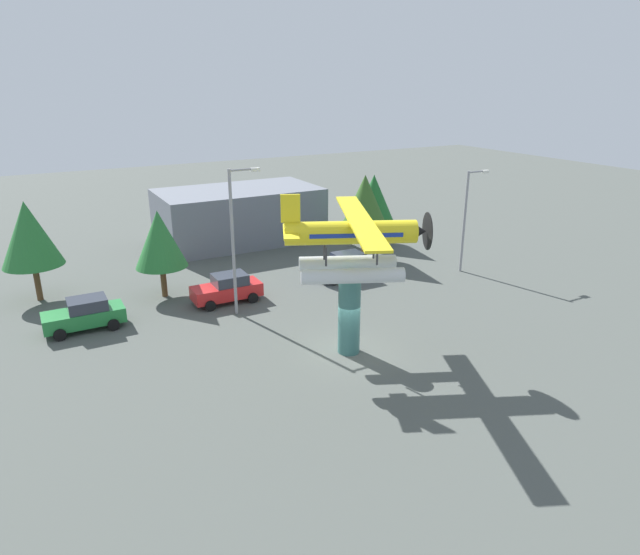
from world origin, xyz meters
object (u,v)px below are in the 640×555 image
object	(u,v)px
car_near_green	(85,314)
car_mid_red	(227,288)
streetlight_primary	(236,233)
storefront_building	(239,215)
tree_far_east	(374,199)
car_far_blue	(346,266)
tree_west	(29,234)
floatplane_monument	(353,242)
display_pedestal	(349,315)
tree_center_back	(365,202)
streetlight_secondary	(467,213)
tree_east	(160,239)

from	to	relation	value
car_near_green	car_mid_red	world-z (taller)	same
car_near_green	streetlight_primary	distance (m)	9.30
storefront_building	tree_far_east	world-z (taller)	tree_far_east
car_far_blue	tree_west	bearing A→B (deg)	-16.57
streetlight_primary	tree_far_east	xyz separation A→B (m)	(15.01, 8.51, -1.04)
floatplane_monument	car_near_green	world-z (taller)	floatplane_monument
display_pedestal	storefront_building	world-z (taller)	storefront_building
tree_center_back	car_near_green	bearing A→B (deg)	-171.04
display_pedestal	tree_west	bearing A→B (deg)	130.88
floatplane_monument	streetlight_primary	world-z (taller)	streetlight_primary
car_far_blue	streetlight_secondary	distance (m)	9.23
display_pedestal	floatplane_monument	distance (m)	3.69
storefront_building	tree_west	distance (m)	17.34
streetlight_primary	tree_far_east	bearing A→B (deg)	29.56
streetlight_primary	tree_west	bearing A→B (deg)	142.08
display_pedestal	tree_east	world-z (taller)	tree_east
storefront_building	streetlight_secondary	bearing A→B (deg)	-53.48
car_mid_red	streetlight_secondary	distance (m)	17.32
car_far_blue	tree_east	xyz separation A→B (m)	(-11.83, 2.52, 2.85)
car_far_blue	tree_center_back	size ratio (longest dim) A/B	0.65
car_near_green	tree_far_east	size ratio (longest dim) A/B	0.73
car_far_blue	streetlight_primary	xyz separation A→B (m)	(-8.66, -2.31, 3.98)
storefront_building	car_far_blue	bearing A→B (deg)	-76.46
streetlight_primary	tree_east	bearing A→B (deg)	123.26
car_near_green	streetlight_primary	size ratio (longest dim) A/B	0.50
car_mid_red	tree_far_east	world-z (taller)	tree_far_east
car_near_green	storefront_building	size ratio (longest dim) A/B	0.32
display_pedestal	storefront_building	xyz separation A→B (m)	(2.65, 22.00, 0.19)
streetlight_secondary	storefront_building	xyz separation A→B (m)	(-11.16, 15.07, -1.97)
streetlight_primary	tree_west	size ratio (longest dim) A/B	1.35
streetlight_secondary	tree_far_east	bearing A→B (deg)	101.65
storefront_building	tree_far_east	size ratio (longest dim) A/B	2.27
streetlight_primary	storefront_building	xyz separation A→B (m)	(5.68, 14.68, -2.64)
display_pedestal	car_mid_red	size ratio (longest dim) A/B	0.96
car_far_blue	tree_far_east	bearing A→B (deg)	-135.65
car_far_blue	tree_west	world-z (taller)	tree_west
car_mid_red	tree_far_east	xyz separation A→B (m)	(15.00, 6.52, 2.93)
display_pedestal	car_far_blue	xyz separation A→B (m)	(5.63, 9.63, -1.14)
display_pedestal	car_near_green	xyz separation A→B (m)	(-11.22, 9.23, -1.14)
car_far_blue	tree_west	size ratio (longest dim) A/B	0.67
floatplane_monument	tree_east	distance (m)	13.89
display_pedestal	tree_west	world-z (taller)	tree_west
storefront_building	tree_center_back	bearing A→B (deg)	-57.06
streetlight_primary	tree_center_back	size ratio (longest dim) A/B	1.30
car_near_green	car_far_blue	distance (m)	16.86
car_mid_red	car_near_green	bearing A→B (deg)	0.57
tree_west	display_pedestal	bearing A→B (deg)	-49.12
floatplane_monument	tree_west	world-z (taller)	floatplane_monument
streetlight_secondary	storefront_building	size ratio (longest dim) A/B	0.55
tree_west	tree_center_back	size ratio (longest dim) A/B	0.96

